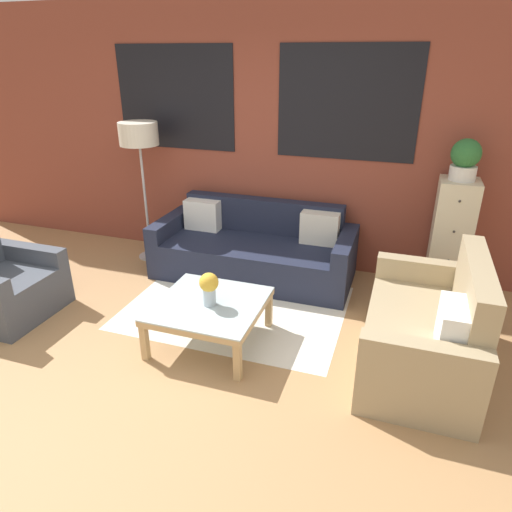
# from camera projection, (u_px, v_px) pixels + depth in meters

# --- Properties ---
(ground_plane) EXTENTS (16.00, 16.00, 0.00)m
(ground_plane) POSITION_uv_depth(u_px,v_px,m) (155.00, 379.00, 3.44)
(ground_plane) COLOR #AD7F51
(wall_back_brick) EXTENTS (8.40, 0.09, 2.80)m
(wall_back_brick) POSITION_uv_depth(u_px,v_px,m) (257.00, 138.00, 4.98)
(wall_back_brick) COLOR brown
(wall_back_brick) RESTS_ON ground_plane
(rug) EXTENTS (2.05, 1.52, 0.00)m
(rug) POSITION_uv_depth(u_px,v_px,m) (236.00, 307.00, 4.42)
(rug) COLOR silver
(rug) RESTS_ON ground_plane
(couch_dark) EXTENTS (2.13, 0.88, 0.78)m
(couch_dark) POSITION_uv_depth(u_px,v_px,m) (254.00, 251.00, 4.98)
(couch_dark) COLOR #1E2338
(couch_dark) RESTS_ON ground_plane
(settee_vintage) EXTENTS (0.80, 1.45, 0.92)m
(settee_vintage) POSITION_uv_depth(u_px,v_px,m) (427.00, 333.00, 3.47)
(settee_vintage) COLOR tan
(settee_vintage) RESTS_ON ground_plane
(armchair_corner) EXTENTS (0.80, 0.82, 0.84)m
(armchair_corner) POSITION_uv_depth(u_px,v_px,m) (3.00, 286.00, 4.22)
(armchair_corner) COLOR #474C56
(armchair_corner) RESTS_ON ground_plane
(coffee_table) EXTENTS (0.86, 0.86, 0.38)m
(coffee_table) POSITION_uv_depth(u_px,v_px,m) (210.00, 308.00, 3.77)
(coffee_table) COLOR silver
(coffee_table) RESTS_ON ground_plane
(floor_lamp) EXTENTS (0.42, 0.42, 1.58)m
(floor_lamp) POSITION_uv_depth(u_px,v_px,m) (139.00, 140.00, 4.96)
(floor_lamp) COLOR #B2B2B7
(floor_lamp) RESTS_ON ground_plane
(drawer_cabinet) EXTENTS (0.36, 0.40, 1.18)m
(drawer_cabinet) POSITION_uv_depth(u_px,v_px,m) (450.00, 239.00, 4.47)
(drawer_cabinet) COLOR beige
(drawer_cabinet) RESTS_ON ground_plane
(potted_plant) EXTENTS (0.27, 0.27, 0.38)m
(potted_plant) POSITION_uv_depth(u_px,v_px,m) (465.00, 159.00, 4.15)
(potted_plant) COLOR silver
(potted_plant) RESTS_ON drawer_cabinet
(flower_vase) EXTENTS (0.16, 0.16, 0.28)m
(flower_vase) POSITION_uv_depth(u_px,v_px,m) (209.00, 287.00, 3.65)
(flower_vase) COLOR #ADBCC6
(flower_vase) RESTS_ON coffee_table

